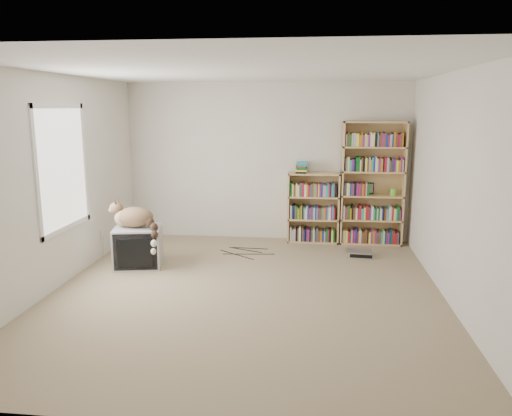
# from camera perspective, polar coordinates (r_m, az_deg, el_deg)

# --- Properties ---
(floor) EXTENTS (4.50, 5.00, 0.01)m
(floor) POSITION_cam_1_polar(r_m,az_deg,el_deg) (5.88, -1.13, -9.63)
(floor) COLOR gray
(floor) RESTS_ON ground
(wall_back) EXTENTS (4.50, 0.02, 2.50)m
(wall_back) POSITION_cam_1_polar(r_m,az_deg,el_deg) (8.01, 1.23, 5.27)
(wall_back) COLOR silver
(wall_back) RESTS_ON floor
(wall_front) EXTENTS (4.50, 0.02, 2.50)m
(wall_front) POSITION_cam_1_polar(r_m,az_deg,el_deg) (3.15, -7.34, -4.61)
(wall_front) COLOR silver
(wall_front) RESTS_ON floor
(wall_left) EXTENTS (0.02, 5.00, 2.50)m
(wall_left) POSITION_cam_1_polar(r_m,az_deg,el_deg) (6.26, -22.06, 2.68)
(wall_left) COLOR silver
(wall_left) RESTS_ON floor
(wall_right) EXTENTS (0.02, 5.00, 2.50)m
(wall_right) POSITION_cam_1_polar(r_m,az_deg,el_deg) (5.70, 21.84, 1.91)
(wall_right) COLOR silver
(wall_right) RESTS_ON floor
(ceiling) EXTENTS (4.50, 5.00, 0.02)m
(ceiling) POSITION_cam_1_polar(r_m,az_deg,el_deg) (5.50, -1.24, 15.48)
(ceiling) COLOR white
(ceiling) RESTS_ON wall_back
(window) EXTENTS (0.02, 1.22, 1.52)m
(window) POSITION_cam_1_polar(r_m,az_deg,el_deg) (6.41, -21.22, 4.29)
(window) COLOR white
(window) RESTS_ON wall_left
(crt_tv) EXTENTS (0.71, 0.66, 0.53)m
(crt_tv) POSITION_cam_1_polar(r_m,az_deg,el_deg) (6.94, -13.30, -4.30)
(crt_tv) COLOR #A0A0A3
(crt_tv) RESTS_ON floor
(cat) EXTENTS (0.75, 0.55, 0.61)m
(cat) POSITION_cam_1_polar(r_m,az_deg,el_deg) (6.82, -13.41, -1.40)
(cat) COLOR #392617
(cat) RESTS_ON crt_tv
(bookcase_tall) EXTENTS (0.95, 0.30, 1.91)m
(bookcase_tall) POSITION_cam_1_polar(r_m,az_deg,el_deg) (7.94, 13.14, 2.38)
(bookcase_tall) COLOR tan
(bookcase_tall) RESTS_ON floor
(bookcase_short) EXTENTS (0.81, 0.30, 1.11)m
(bookcase_short) POSITION_cam_1_polar(r_m,az_deg,el_deg) (7.96, 6.56, -0.25)
(bookcase_short) COLOR tan
(bookcase_short) RESTS_ON floor
(book_stack) EXTENTS (0.20, 0.26, 0.17)m
(book_stack) POSITION_cam_1_polar(r_m,az_deg,el_deg) (7.83, 5.29, 4.64)
(book_stack) COLOR #A81628
(book_stack) RESTS_ON bookcase_short
(green_mug) EXTENTS (0.10, 0.10, 0.11)m
(green_mug) POSITION_cam_1_polar(r_m,az_deg,el_deg) (7.97, 15.40, 1.79)
(green_mug) COLOR #74CC3A
(green_mug) RESTS_ON bookcase_tall
(framed_print) EXTENTS (0.13, 0.05, 0.18)m
(framed_print) POSITION_cam_1_polar(r_m,az_deg,el_deg) (8.02, 12.84, 2.22)
(framed_print) COLOR black
(framed_print) RESTS_ON bookcase_tall
(dvd_player) EXTENTS (0.38, 0.29, 0.08)m
(dvd_player) POSITION_cam_1_polar(r_m,az_deg,el_deg) (7.36, 11.73, -5.13)
(dvd_player) COLOR #A1A1A6
(dvd_player) RESTS_ON floor
(wall_outlet) EXTENTS (0.01, 0.08, 0.13)m
(wall_outlet) POSITION_cam_1_polar(r_m,az_deg,el_deg) (7.48, -17.15, -2.94)
(wall_outlet) COLOR silver
(wall_outlet) RESTS_ON wall_left
(floor_cables) EXTENTS (1.20, 0.70, 0.01)m
(floor_cables) POSITION_cam_1_polar(r_m,az_deg,el_deg) (7.48, 0.11, -4.92)
(floor_cables) COLOR black
(floor_cables) RESTS_ON floor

